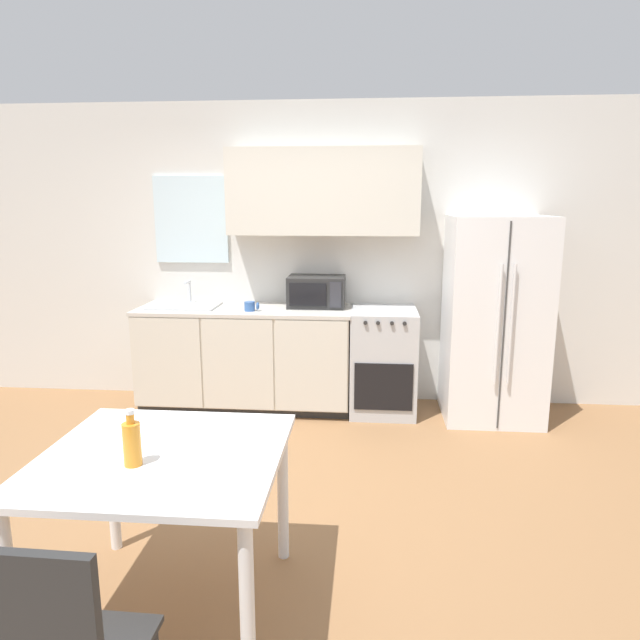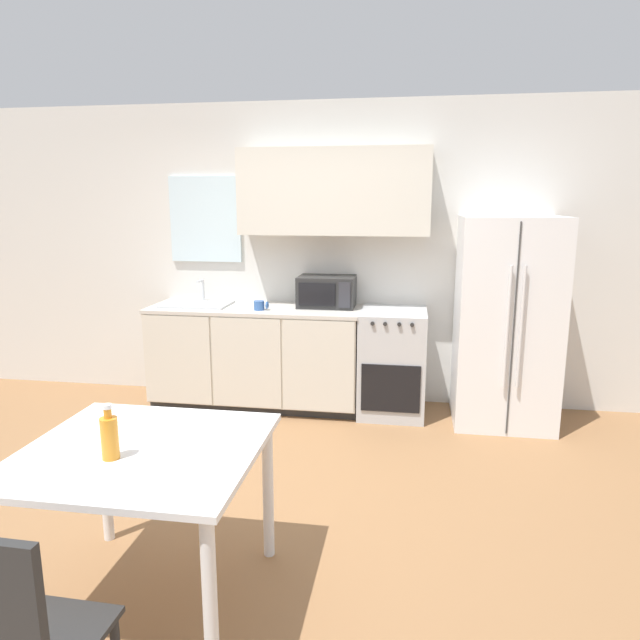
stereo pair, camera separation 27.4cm
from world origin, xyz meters
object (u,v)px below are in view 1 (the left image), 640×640
Objects in this scene: oven_range at (383,361)px; coffee_mug at (250,306)px; drink_bottle at (132,442)px; refrigerator at (494,319)px; microwave at (317,292)px; dining_table at (164,475)px.

coffee_mug reaches higher than oven_range.
refrigerator is at bearing 53.42° from drink_bottle.
oven_range is at bearing 6.91° from coffee_mug.
microwave is (-0.60, 0.11, 0.59)m from oven_range.
microwave is at bearing 169.51° from oven_range.
refrigerator reaches higher than coffee_mug.
microwave reaches higher than dining_table.
refrigerator reaches higher than drink_bottle.
drink_bottle reaches higher than coffee_mug.
oven_range is at bearing 68.97° from dining_table.
refrigerator is at bearing 53.21° from dining_table.
microwave is at bearing 81.37° from dining_table.
drink_bottle is (0.05, -2.62, -0.08)m from coffee_mug.
oven_range is 0.89× the size of dining_table.
drink_bottle reaches higher than oven_range.
coffee_mug is at bearing 91.13° from drink_bottle.
microwave is at bearing 80.24° from drink_bottle.
dining_table is 4.29× the size of drink_bottle.
coffee_mug is 0.12× the size of dining_table.
drink_bottle is at bearing -99.76° from microwave.
refrigerator is 1.54m from microwave.
drink_bottle is at bearing -88.87° from coffee_mug.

